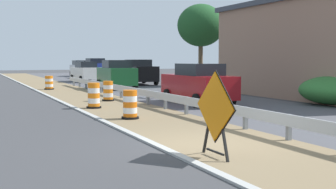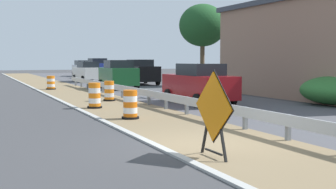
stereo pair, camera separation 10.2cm
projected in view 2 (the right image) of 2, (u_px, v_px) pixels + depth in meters
name	position (u px, v px, depth m)	size (l,w,h in m)	color
ground_plane	(208.00, 145.00, 11.09)	(160.00, 160.00, 0.00)	#3D3D3F
median_dirt_strip	(228.00, 143.00, 11.33)	(3.62, 120.00, 0.01)	#7F6B4C
curb_near_edge	(161.00, 149.00, 10.55)	(0.20, 120.00, 0.11)	#ADADA8
guardrail_median	(226.00, 109.00, 14.35)	(0.18, 48.27, 0.71)	#ADB2B7
warning_sign_diamond	(213.00, 110.00, 9.58)	(0.07, 1.62, 1.95)	black
traffic_barrel_nearest	(130.00, 106.00, 15.84)	(0.64, 0.64, 1.05)	orange
traffic_barrel_close	(95.00, 97.00, 19.30)	(0.66, 0.66, 1.12)	orange
traffic_barrel_mid	(109.00, 92.00, 22.64)	(0.63, 0.63, 1.03)	orange
traffic_barrel_far	(51.00, 83.00, 31.16)	(0.70, 0.70, 0.97)	orange
car_lead_near_lane	(118.00, 75.00, 31.68)	(2.26, 4.11, 2.10)	#195128
car_trailing_near_lane	(98.00, 68.00, 49.50)	(2.19, 4.30, 2.26)	navy
car_lead_far_lane	(88.00, 72.00, 41.75)	(2.09, 4.83, 1.93)	silver
car_mid_far_lane	(83.00, 68.00, 55.07)	(2.10, 4.73, 2.01)	silver
car_trailing_far_lane	(199.00, 84.00, 21.14)	(2.02, 4.76, 1.95)	maroon
car_distant_a	(141.00, 72.00, 37.34)	(2.26, 4.62, 2.13)	black
utility_pole_near	(274.00, 24.00, 25.58)	(0.24, 1.80, 8.07)	brown
tree_roadside	(203.00, 26.00, 35.04)	(3.78, 3.78, 6.57)	brown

